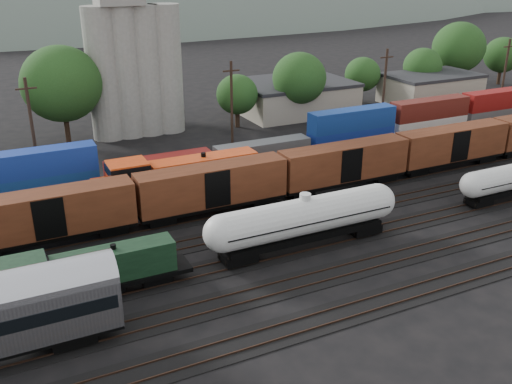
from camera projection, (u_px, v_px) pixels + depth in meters
name	position (u px, v px, depth m)	size (l,w,h in m)	color
ground	(209.00, 240.00, 51.74)	(600.00, 600.00, 0.00)	black
tracks	(209.00, 240.00, 51.72)	(180.00, 33.20, 0.20)	black
green_locomotive	(79.00, 274.00, 41.82)	(15.08, 2.66, 3.99)	black
tank_car_a	(305.00, 218.00, 49.32)	(18.65, 3.34, 4.89)	silver
orange_locomotive	(175.00, 177.00, 59.12)	(19.19, 3.20, 4.80)	black
boxcar_string	(212.00, 186.00, 55.70)	(138.20, 2.90, 4.20)	black
container_wall	(244.00, 149.00, 67.35)	(178.40, 2.60, 5.80)	black
grain_silo	(133.00, 56.00, 78.76)	(13.40, 5.00, 29.00)	gray
industrial_sheds	(162.00, 116.00, 82.79)	(119.38, 17.26, 5.10)	#9E937F
tree_band	(17.00, 89.00, 75.35)	(165.22, 23.26, 14.54)	black
utility_poles	(139.00, 118.00, 67.69)	(122.20, 0.36, 12.00)	black
distant_hills	(64.00, 54.00, 285.61)	(860.00, 286.00, 130.00)	#59665B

